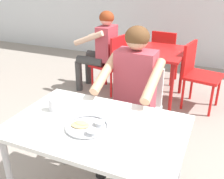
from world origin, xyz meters
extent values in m
cube|color=white|center=(-0.04, -0.01, 0.72)|extent=(1.15, 0.76, 0.03)
cylinder|color=#B2B2B7|center=(-0.55, -0.33, 0.35)|extent=(0.04, 0.04, 0.70)
cylinder|color=#B2B2B7|center=(-0.55, 0.31, 0.35)|extent=(0.04, 0.04, 0.70)
cylinder|color=#B2B2B7|center=(0.48, 0.31, 0.35)|extent=(0.04, 0.04, 0.70)
cylinder|color=#B7BABF|center=(-0.07, -0.07, 0.74)|extent=(0.28, 0.28, 0.01)
torus|color=#B7BABF|center=(-0.07, -0.07, 0.75)|extent=(0.28, 0.28, 0.01)
cylinder|color=#B2B5BA|center=(-0.01, -0.12, 0.75)|extent=(0.07, 0.07, 0.03)
cylinder|color=#9E4714|center=(-0.01, -0.12, 0.76)|extent=(0.06, 0.06, 0.01)
cylinder|color=#B2B5BA|center=(-0.01, -0.01, 0.75)|extent=(0.07, 0.07, 0.03)
cylinder|color=maroon|center=(-0.01, -0.01, 0.76)|extent=(0.06, 0.06, 0.01)
ellipsoid|color=tan|center=(-0.12, -0.07, 0.75)|extent=(0.14, 0.11, 0.01)
ellipsoid|color=tan|center=(-0.12, -0.05, 0.75)|extent=(0.09, 0.06, 0.01)
cylinder|color=silver|center=(-0.41, 0.05, 0.78)|extent=(0.07, 0.07, 0.09)
cylinder|color=#593319|center=(-0.41, 0.05, 0.81)|extent=(0.06, 0.06, 0.02)
cube|color=silver|center=(-0.01, 0.75, 0.44)|extent=(0.41, 0.40, 0.04)
cube|color=silver|center=(-0.01, 0.93, 0.65)|extent=(0.39, 0.04, 0.38)
cylinder|color=silver|center=(0.15, 0.59, 0.21)|extent=(0.03, 0.03, 0.43)
cylinder|color=silver|center=(-0.18, 0.59, 0.21)|extent=(0.03, 0.03, 0.43)
cylinder|color=silver|center=(0.15, 0.91, 0.21)|extent=(0.03, 0.03, 0.43)
cylinder|color=silver|center=(-0.17, 0.91, 0.21)|extent=(0.03, 0.03, 0.43)
cylinder|color=black|center=(0.14, 0.30, 0.23)|extent=(0.10, 0.10, 0.46)
cylinder|color=black|center=(0.14, 0.50, 0.50)|extent=(0.12, 0.40, 0.12)
cylinder|color=black|center=(-0.16, 0.30, 0.23)|extent=(0.10, 0.10, 0.46)
cylinder|color=black|center=(-0.16, 0.50, 0.50)|extent=(0.12, 0.40, 0.12)
cube|color=#B23F4C|center=(-0.01, 0.70, 0.78)|extent=(0.34, 0.20, 0.55)
cylinder|color=tan|center=(0.19, 0.52, 0.89)|extent=(0.08, 0.45, 0.25)
cylinder|color=tan|center=(-0.22, 0.52, 0.89)|extent=(0.08, 0.45, 0.25)
sphere|color=tan|center=(-0.01, 0.70, 1.16)|extent=(0.19, 0.19, 0.19)
ellipsoid|color=brown|center=(-0.01, 0.70, 1.17)|extent=(0.21, 0.20, 0.18)
cube|color=red|center=(-0.18, 1.99, 0.70)|extent=(0.77, 0.82, 0.03)
cylinder|color=#A31414|center=(-0.51, 1.64, 0.34)|extent=(0.04, 0.04, 0.68)
cylinder|color=#A31414|center=(0.14, 1.64, 0.34)|extent=(0.04, 0.04, 0.68)
cylinder|color=#A31414|center=(-0.51, 2.34, 0.34)|extent=(0.04, 0.04, 0.68)
cylinder|color=#A31414|center=(0.14, 2.34, 0.34)|extent=(0.04, 0.04, 0.68)
cube|color=red|center=(-0.86, 1.99, 0.41)|extent=(0.51, 0.49, 0.04)
cube|color=red|center=(-0.67, 1.95, 0.65)|extent=(0.12, 0.39, 0.43)
cylinder|color=red|center=(-1.07, 1.87, 0.20)|extent=(0.03, 0.03, 0.39)
cylinder|color=red|center=(-1.00, 2.19, 0.20)|extent=(0.03, 0.03, 0.39)
cylinder|color=red|center=(-0.73, 1.80, 0.20)|extent=(0.03, 0.03, 0.39)
cylinder|color=red|center=(-0.66, 2.12, 0.20)|extent=(0.03, 0.03, 0.39)
cube|color=red|center=(0.47, 1.99, 0.44)|extent=(0.51, 0.50, 0.04)
cube|color=red|center=(0.26, 2.03, 0.65)|extent=(0.11, 0.41, 0.39)
cylinder|color=red|center=(0.67, 2.14, 0.21)|extent=(0.03, 0.03, 0.42)
cylinder|color=red|center=(0.61, 1.79, 0.21)|extent=(0.03, 0.03, 0.42)
cylinder|color=red|center=(0.32, 2.20, 0.21)|extent=(0.03, 0.03, 0.42)
cylinder|color=red|center=(0.26, 1.85, 0.21)|extent=(0.03, 0.03, 0.42)
cube|color=red|center=(-0.19, 2.73, 0.44)|extent=(0.42, 0.41, 0.04)
cube|color=red|center=(-0.20, 2.55, 0.65)|extent=(0.38, 0.07, 0.38)
cylinder|color=red|center=(-0.33, 2.89, 0.21)|extent=(0.03, 0.03, 0.42)
cylinder|color=red|center=(-0.02, 2.87, 0.21)|extent=(0.03, 0.03, 0.42)
cylinder|color=red|center=(-0.35, 2.59, 0.21)|extent=(0.03, 0.03, 0.42)
cylinder|color=red|center=(-0.04, 2.57, 0.21)|extent=(0.03, 0.03, 0.42)
cylinder|color=#3E3E3E|center=(-1.28, 1.84, 0.23)|extent=(0.10, 0.10, 0.45)
cylinder|color=#3E3E3E|center=(-1.08, 1.84, 0.49)|extent=(0.40, 0.12, 0.12)
cylinder|color=#3E3E3E|center=(-1.28, 2.14, 0.23)|extent=(0.10, 0.10, 0.45)
cylinder|color=#3E3E3E|center=(-1.08, 2.14, 0.49)|extent=(0.40, 0.12, 0.12)
cube|color=#B23F4C|center=(-0.88, 1.99, 0.73)|extent=(0.20, 0.34, 0.49)
cylinder|color=beige|center=(-1.06, 1.78, 0.83)|extent=(0.45, 0.08, 0.25)
cylinder|color=beige|center=(-1.06, 2.19, 0.83)|extent=(0.45, 0.08, 0.25)
sphere|color=beige|center=(-0.88, 1.99, 1.08)|extent=(0.19, 0.19, 0.19)
ellipsoid|color=maroon|center=(-0.88, 1.99, 1.09)|extent=(0.21, 0.20, 0.18)
camera|label=1|loc=(0.65, -1.31, 1.65)|focal=41.76mm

